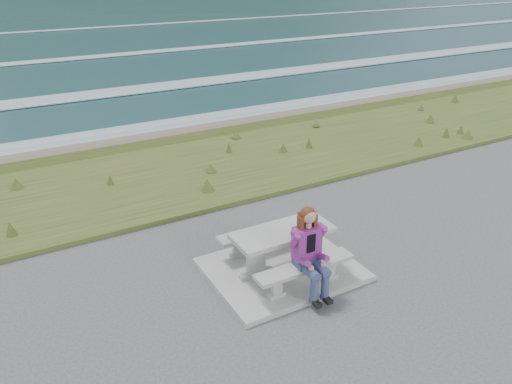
{
  "coord_description": "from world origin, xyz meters",
  "views": [
    {
      "loc": [
        -4.1,
        -6.37,
        5.14
      ],
      "look_at": [
        0.13,
        1.2,
        1.07
      ],
      "focal_mm": 35.0,
      "sensor_mm": 36.0,
      "label": 1
    }
  ],
  "objects_px": {
    "bench_landward": "(305,270)",
    "bench_seaward": "(263,233)",
    "picnic_table": "(283,239)",
    "seated_woman": "(311,264)"
  },
  "relations": [
    {
      "from": "bench_landward",
      "to": "bench_seaward",
      "type": "xyz_separation_m",
      "value": [
        0.0,
        1.4,
        0.0
      ]
    },
    {
      "from": "picnic_table",
      "to": "bench_landward",
      "type": "height_order",
      "value": "picnic_table"
    },
    {
      "from": "picnic_table",
      "to": "seated_woman",
      "type": "xyz_separation_m",
      "value": [
        0.02,
        -0.84,
        -0.03
      ]
    },
    {
      "from": "bench_landward",
      "to": "bench_seaward",
      "type": "distance_m",
      "value": 1.4
    },
    {
      "from": "picnic_table",
      "to": "bench_seaward",
      "type": "relative_size",
      "value": 1.0
    },
    {
      "from": "bench_landward",
      "to": "seated_woman",
      "type": "xyz_separation_m",
      "value": [
        0.02,
        -0.14,
        0.2
      ]
    },
    {
      "from": "bench_seaward",
      "to": "seated_woman",
      "type": "distance_m",
      "value": 1.56
    },
    {
      "from": "bench_seaward",
      "to": "seated_woman",
      "type": "height_order",
      "value": "seated_woman"
    },
    {
      "from": "bench_landward",
      "to": "picnic_table",
      "type": "bearing_deg",
      "value": 90.0
    },
    {
      "from": "bench_landward",
      "to": "bench_seaward",
      "type": "bearing_deg",
      "value": 90.0
    }
  ]
}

